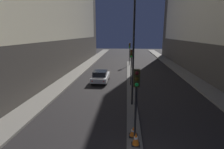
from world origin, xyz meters
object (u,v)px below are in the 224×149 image
traffic_cone_near (136,139)px  street_lamp (134,26)px  traffic_light_mid (131,59)px  traffic_light_near (136,90)px  car_left_lane (100,76)px  traffic_cone_far (133,131)px  traffic_light_far (130,49)px

traffic_cone_near → street_lamp: bearing=90.5°
traffic_light_mid → street_lamp: (0.00, -5.71, 3.44)m
traffic_light_near → traffic_cone_near: (0.05, -0.17, -2.71)m
car_left_lane → traffic_cone_near: bearing=-73.3°
traffic_cone_near → traffic_cone_far: bearing=96.8°
street_lamp → car_left_lane: street_lamp is taller
traffic_light_near → car_left_lane: traffic_light_near is taller
traffic_light_far → traffic_cone_near: size_ratio=5.61×
traffic_light_far → traffic_cone_far: bearing=-90.1°
traffic_light_near → traffic_light_far: 24.79m
traffic_light_near → traffic_cone_near: 2.71m
traffic_light_far → traffic_light_near: bearing=-90.0°
traffic_light_near → car_left_lane: size_ratio=0.97×
traffic_light_far → street_lamp: 19.62m
traffic_light_far → street_lamp: size_ratio=0.45×
traffic_light_mid → traffic_cone_near: bearing=-89.7°
traffic_light_mid → traffic_light_far: 13.61m
traffic_light_mid → traffic_light_far: (0.00, 13.61, 0.00)m
traffic_light_near → street_lamp: street_lamp is taller
traffic_cone_far → traffic_light_mid: bearing=89.7°
traffic_light_near → traffic_light_mid: 11.18m
street_lamp → traffic_cone_near: size_ratio=12.49×
traffic_cone_near → traffic_cone_far: 0.86m
traffic_cone_near → car_left_lane: car_left_lane is taller
traffic_light_near → street_lamp: 6.46m
traffic_light_far → traffic_cone_far: traffic_light_far is taller
traffic_light_far → traffic_cone_far: size_ratio=6.99×
traffic_light_far → street_lamp: (0.00, -19.32, 3.44)m
car_left_lane → traffic_light_far: bearing=72.5°
traffic_light_far → street_lamp: street_lamp is taller
car_left_lane → street_lamp: bearing=-62.2°
traffic_light_mid → traffic_cone_near: 11.66m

